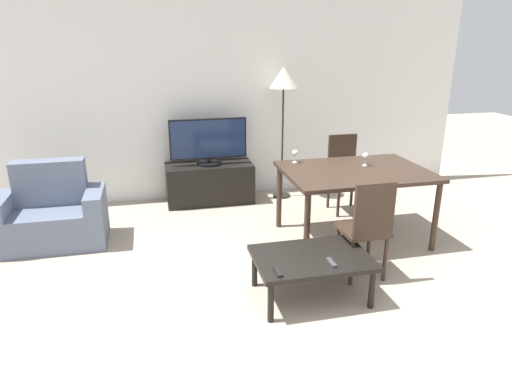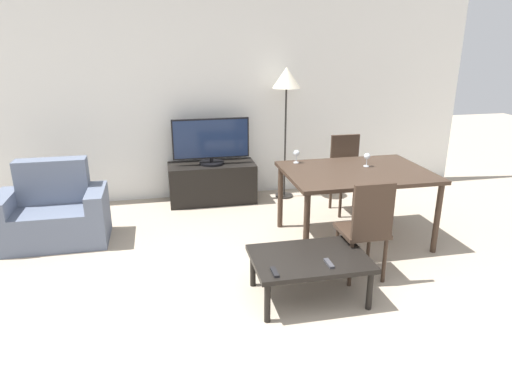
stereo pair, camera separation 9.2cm
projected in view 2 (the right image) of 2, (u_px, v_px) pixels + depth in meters
ground_plane at (279, 382)px, 2.94m from camera, size 18.00×18.00×0.00m
wall_back at (208, 97)px, 5.99m from camera, size 7.29×0.06×2.70m
armchair at (54, 215)px, 4.86m from camera, size 1.09×0.62×0.87m
tv_stand at (212, 183)px, 6.06m from camera, size 1.13×0.48×0.52m
tv at (211, 141)px, 5.87m from camera, size 0.99×0.32×0.60m
coffee_table at (309, 261)px, 3.79m from camera, size 0.96×0.66×0.38m
dining_table at (356, 177)px, 4.79m from camera, size 1.50×1.08×0.78m
dining_chair_near at (366, 226)px, 4.01m from camera, size 0.40×0.40×0.95m
dining_chair_far at (347, 170)px, 5.68m from camera, size 0.40×0.40×0.95m
floor_lamp at (286, 84)px, 5.83m from camera, size 0.36×0.36×1.74m
remote_primary at (329, 263)px, 3.64m from camera, size 0.04×0.15×0.02m
remote_secondary at (275, 272)px, 3.51m from camera, size 0.04×0.15×0.02m
wine_glass_left at (296, 154)px, 5.02m from camera, size 0.07×0.07×0.15m
wine_glass_center at (367, 157)px, 4.88m from camera, size 0.07×0.07×0.15m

